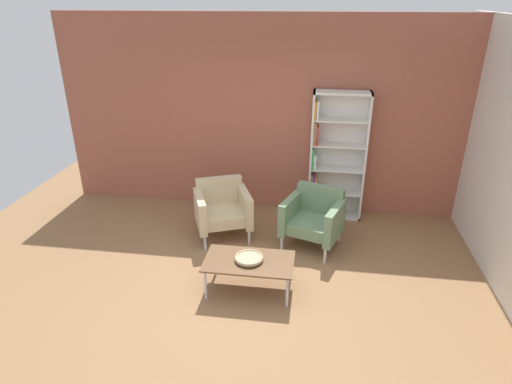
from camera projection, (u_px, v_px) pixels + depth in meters
ground_plane at (244, 301)px, 4.79m from camera, size 8.32×8.32×0.00m
brick_back_panel at (271, 117)px, 6.40m from camera, size 6.40×0.12×2.90m
bookshelf_tall at (333, 158)px, 6.31m from camera, size 0.80×0.30×1.90m
coffee_table_low at (249, 263)px, 4.81m from camera, size 1.00×0.56×0.40m
decorative_bowl at (249, 258)px, 4.79m from camera, size 0.32×0.32×0.05m
armchair_corner_red at (314, 217)px, 5.71m from camera, size 0.88×0.85×0.78m
armchair_spare_guest at (222, 208)px, 5.96m from camera, size 0.90×0.87×0.78m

